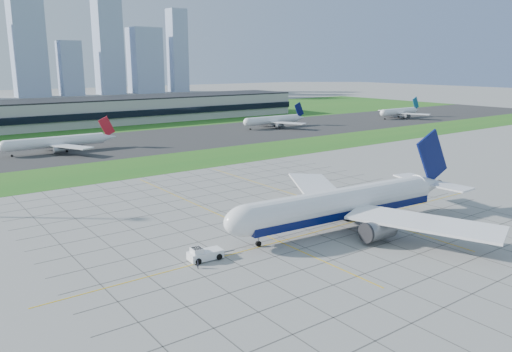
# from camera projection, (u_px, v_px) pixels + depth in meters

# --- Properties ---
(ground) EXTENTS (1400.00, 1400.00, 0.00)m
(ground) POSITION_uv_depth(u_px,v_px,m) (308.00, 230.00, 113.40)
(ground) COLOR gray
(ground) RESTS_ON ground
(grass_median) EXTENTS (700.00, 35.00, 0.04)m
(grass_median) POSITION_uv_depth(u_px,v_px,m) (143.00, 166.00, 183.99)
(grass_median) COLOR #1D5F1B
(grass_median) RESTS_ON ground
(asphalt_taxiway) EXTENTS (700.00, 75.00, 0.04)m
(asphalt_taxiway) POSITION_uv_depth(u_px,v_px,m) (93.00, 146.00, 227.13)
(asphalt_taxiway) COLOR #383838
(asphalt_taxiway) RESTS_ON ground
(grass_far) EXTENTS (700.00, 145.00, 0.04)m
(grass_far) POSITION_uv_depth(u_px,v_px,m) (34.00, 123.00, 313.41)
(grass_far) COLOR #1D5F1B
(grass_far) RESTS_ON ground
(apron_markings) EXTENTS (120.00, 130.00, 0.03)m
(apron_markings) POSITION_uv_depth(u_px,v_px,m) (279.00, 218.00, 122.35)
(apron_markings) COLOR #474744
(apron_markings) RESTS_ON ground
(terminal) EXTENTS (260.00, 43.00, 15.80)m
(terminal) POSITION_uv_depth(u_px,v_px,m) (110.00, 110.00, 315.14)
(terminal) COLOR #B7B7B2
(terminal) RESTS_ON ground
(airliner) EXTENTS (66.31, 66.96, 20.87)m
(airliner) POSITION_uv_depth(u_px,v_px,m) (344.00, 204.00, 113.80)
(airliner) COLOR white
(airliner) RESTS_ON ground
(pushback_tug) EXTENTS (9.80, 3.87, 2.70)m
(pushback_tug) POSITION_uv_depth(u_px,v_px,m) (204.00, 254.00, 95.97)
(pushback_tug) COLOR white
(pushback_tug) RESTS_ON ground
(crew_near) EXTENTS (0.55, 0.71, 1.74)m
(crew_near) POSITION_uv_depth(u_px,v_px,m) (198.00, 264.00, 92.03)
(crew_near) COLOR black
(crew_near) RESTS_ON ground
(crew_far) EXTENTS (0.97, 0.94, 1.57)m
(crew_far) POSITION_uv_depth(u_px,v_px,m) (419.00, 217.00, 120.27)
(crew_far) COLOR black
(crew_far) RESTS_ON ground
(distant_jet_1) EXTENTS (45.75, 42.66, 14.08)m
(distant_jet_1) POSITION_uv_depth(u_px,v_px,m) (58.00, 142.00, 211.34)
(distant_jet_1) COLOR white
(distant_jet_1) RESTS_ON ground
(distant_jet_2) EXTENTS (42.41, 42.66, 14.08)m
(distant_jet_2) POSITION_uv_depth(u_px,v_px,m) (274.00, 120.00, 292.18)
(distant_jet_2) COLOR white
(distant_jet_2) RESTS_ON ground
(distant_jet_3) EXTENTS (38.02, 42.66, 14.08)m
(distant_jet_3) POSITION_uv_depth(u_px,v_px,m) (399.00, 112.00, 342.50)
(distant_jet_3) COLOR white
(distant_jet_3) RESTS_ON ground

